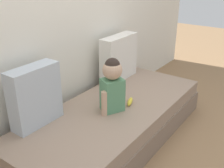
# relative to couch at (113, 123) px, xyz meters

# --- Properties ---
(ground_plane) EXTENTS (12.00, 12.00, 0.00)m
(ground_plane) POSITION_rel_couch_xyz_m (0.00, 0.00, -0.18)
(ground_plane) COLOR #93704C
(back_wall) EXTENTS (5.43, 0.10, 2.44)m
(back_wall) POSITION_rel_couch_xyz_m (0.00, 0.59, 1.04)
(back_wall) COLOR silver
(back_wall) RESTS_ON ground
(couch) EXTENTS (2.23, 0.92, 0.37)m
(couch) POSITION_rel_couch_xyz_m (0.00, 0.00, 0.00)
(couch) COLOR #826C5B
(couch) RESTS_ON ground
(throw_pillow_left) EXTENTS (0.45, 0.16, 0.52)m
(throw_pillow_left) POSITION_rel_couch_xyz_m (-0.61, 0.36, 0.45)
(throw_pillow_left) COLOR #B2BCC6
(throw_pillow_left) RESTS_ON couch
(throw_pillow_right) EXTENTS (0.54, 0.16, 0.52)m
(throw_pillow_right) POSITION_rel_couch_xyz_m (0.61, 0.36, 0.45)
(throw_pillow_right) COLOR silver
(throw_pillow_right) RESTS_ON couch
(toddler) EXTENTS (0.30, 0.22, 0.51)m
(toddler) POSITION_rel_couch_xyz_m (-0.05, -0.02, 0.45)
(toddler) COLOR #568E66
(toddler) RESTS_ON couch
(banana) EXTENTS (0.17, 0.10, 0.04)m
(banana) POSITION_rel_couch_xyz_m (0.16, -0.09, 0.21)
(banana) COLOR yellow
(banana) RESTS_ON couch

